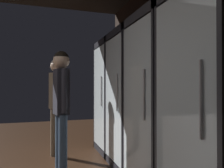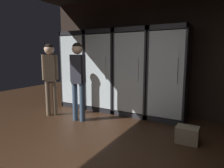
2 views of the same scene
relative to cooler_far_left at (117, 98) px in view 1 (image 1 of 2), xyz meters
name	(u,v)px [view 1 (image 1 of 2)]	position (x,y,z in m)	size (l,w,h in m)	color
wall_back	(218,63)	(2.10, 0.30, 0.43)	(6.00, 0.06, 2.80)	black
cooler_far_left	(117,98)	(0.00, 0.00, 0.00)	(0.78, 0.62, 1.99)	black
cooler_left	(135,100)	(0.81, 0.00, 0.01)	(0.78, 0.62, 1.99)	black
cooler_center	(164,105)	(1.61, 0.00, 0.00)	(0.78, 0.62, 1.99)	#2B2B30
cooler_right	(218,113)	(2.42, 0.00, 0.00)	(0.78, 0.62, 1.99)	#2B2B30
shopper_near	(61,99)	(0.79, -1.06, 0.04)	(0.35, 0.22, 1.65)	#384C66
shopper_far	(57,94)	(-0.01, -1.06, 0.07)	(0.28, 0.26, 1.64)	#72604C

